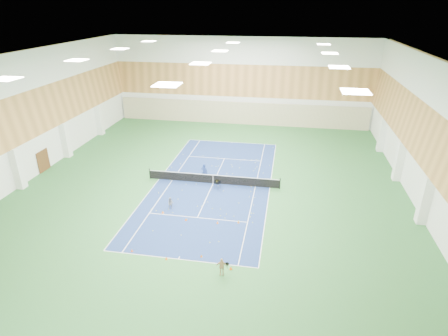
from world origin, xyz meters
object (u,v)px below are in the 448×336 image
object	(u,v)px
coach	(204,172)
ball_cart	(217,185)
tennis_net	(213,178)
child_court	(171,203)
child_apron	(221,267)

from	to	relation	value
coach	ball_cart	xyz separation A→B (m)	(1.60, -1.66, -0.44)
tennis_net	ball_cart	distance (m)	1.20
tennis_net	child_court	distance (m)	5.95
coach	ball_cart	size ratio (longest dim) A/B	2.00
child_apron	ball_cart	world-z (taller)	child_apron
ball_cart	tennis_net	bearing A→B (deg)	137.91
child_apron	child_court	bearing A→B (deg)	121.53
coach	child_apron	distance (m)	14.15
coach	child_apron	world-z (taller)	coach
coach	tennis_net	bearing A→B (deg)	157.72
coach	ball_cart	distance (m)	2.35
tennis_net	coach	size ratio (longest dim) A/B	7.27
tennis_net	coach	distance (m)	1.22
tennis_net	child_court	size ratio (longest dim) A/B	12.25
child_apron	tennis_net	bearing A→B (deg)	97.97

